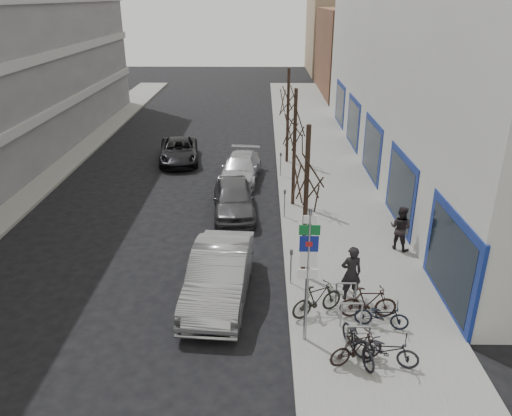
{
  "coord_description": "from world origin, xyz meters",
  "views": [
    {
      "loc": [
        1.18,
        -11.61,
        9.15
      ],
      "look_at": [
        0.95,
        5.14,
        2.0
      ],
      "focal_mm": 35.0,
      "sensor_mm": 36.0,
      "label": 1
    }
  ],
  "objects_px": {
    "lane_car": "(179,151)",
    "tree_far": "(288,94)",
    "parked_car_mid": "(234,198)",
    "bike_mid_inner": "(317,299)",
    "bike_far_curb": "(386,347)",
    "tree_mid": "(295,121)",
    "bike_near_left": "(359,339)",
    "pedestrian_far": "(401,228)",
    "bike_far_inner": "(368,302)",
    "parked_car_front": "(219,275)",
    "meter_mid": "(285,201)",
    "bike_rack": "(352,312)",
    "meter_front": "(291,263)",
    "pedestrian_near": "(351,273)",
    "highway_sign_pole": "(308,268)",
    "meter_back": "(281,162)",
    "bike_near_right": "(357,348)",
    "tree_near": "(307,168)",
    "bike_mid_curb": "(382,313)",
    "parked_car_back": "(241,168)"
  },
  "relations": [
    {
      "from": "bike_rack",
      "to": "meter_mid",
      "type": "distance_m",
      "value": 8.07
    },
    {
      "from": "bike_far_inner",
      "to": "parked_car_front",
      "type": "relative_size",
      "value": 0.34
    },
    {
      "from": "tree_near",
      "to": "bike_far_curb",
      "type": "relative_size",
      "value": 3.21
    },
    {
      "from": "highway_sign_pole",
      "to": "bike_far_curb",
      "type": "bearing_deg",
      "value": -25.49
    },
    {
      "from": "bike_mid_curb",
      "to": "pedestrian_near",
      "type": "relative_size",
      "value": 0.84
    },
    {
      "from": "tree_far",
      "to": "parked_car_mid",
      "type": "xyz_separation_m",
      "value": [
        -2.71,
        -7.41,
        -3.34
      ]
    },
    {
      "from": "parked_car_front",
      "to": "highway_sign_pole",
      "type": "bearing_deg",
      "value": -37.77
    },
    {
      "from": "bike_rack",
      "to": "tree_far",
      "type": "xyz_separation_m",
      "value": [
        -1.2,
        15.9,
        3.44
      ]
    },
    {
      "from": "bike_near_left",
      "to": "bike_far_curb",
      "type": "relative_size",
      "value": 1.07
    },
    {
      "from": "bike_mid_inner",
      "to": "bike_far_inner",
      "type": "distance_m",
      "value": 1.53
    },
    {
      "from": "parked_car_front",
      "to": "pedestrian_near",
      "type": "xyz_separation_m",
      "value": [
        4.19,
        -0.23,
        0.23
      ]
    },
    {
      "from": "lane_car",
      "to": "tree_far",
      "type": "bearing_deg",
      "value": -11.02
    },
    {
      "from": "parked_car_front",
      "to": "bike_far_curb",
      "type": "bearing_deg",
      "value": -31.35
    },
    {
      "from": "meter_mid",
      "to": "parked_car_front",
      "type": "relative_size",
      "value": 0.25
    },
    {
      "from": "bike_rack",
      "to": "bike_far_curb",
      "type": "xyz_separation_m",
      "value": [
        0.65,
        -1.59,
        0.01
      ]
    },
    {
      "from": "meter_front",
      "to": "pedestrian_near",
      "type": "distance_m",
      "value": 2.06
    },
    {
      "from": "bike_near_right",
      "to": "bike_near_left",
      "type": "bearing_deg",
      "value": -39.39
    },
    {
      "from": "bike_near_right",
      "to": "bike_mid_curb",
      "type": "xyz_separation_m",
      "value": [
        1.0,
        1.57,
        0.0
      ]
    },
    {
      "from": "bike_near_left",
      "to": "bike_mid_inner",
      "type": "distance_m",
      "value": 2.14
    },
    {
      "from": "tree_mid",
      "to": "meter_front",
      "type": "xyz_separation_m",
      "value": [
        -0.45,
        -7.0,
        -3.19
      ]
    },
    {
      "from": "bike_rack",
      "to": "bike_far_inner",
      "type": "xyz_separation_m",
      "value": [
        0.58,
        0.48,
        0.02
      ]
    },
    {
      "from": "bike_far_curb",
      "to": "pedestrian_far",
      "type": "bearing_deg",
      "value": 1.39
    },
    {
      "from": "highway_sign_pole",
      "to": "parked_car_front",
      "type": "xyz_separation_m",
      "value": [
        -2.6,
        2.32,
        -1.6
      ]
    },
    {
      "from": "tree_mid",
      "to": "pedestrian_far",
      "type": "height_order",
      "value": "tree_mid"
    },
    {
      "from": "bike_near_right",
      "to": "bike_mid_inner",
      "type": "bearing_deg",
      "value": 1.11
    },
    {
      "from": "meter_back",
      "to": "pedestrian_far",
      "type": "xyz_separation_m",
      "value": [
        4.29,
        -8.42,
        0.12
      ]
    },
    {
      "from": "bike_mid_curb",
      "to": "bike_mid_inner",
      "type": "xyz_separation_m",
      "value": [
        -1.83,
        0.61,
        0.06
      ]
    },
    {
      "from": "tree_far",
      "to": "meter_back",
      "type": "height_order",
      "value": "tree_far"
    },
    {
      "from": "highway_sign_pole",
      "to": "bike_near_right",
      "type": "xyz_separation_m",
      "value": [
        1.28,
        -0.96,
        -1.83
      ]
    },
    {
      "from": "bike_rack",
      "to": "bike_near_right",
      "type": "height_order",
      "value": "bike_near_right"
    },
    {
      "from": "parked_car_mid",
      "to": "highway_sign_pole",
      "type": "bearing_deg",
      "value": -79.86
    },
    {
      "from": "pedestrian_far",
      "to": "bike_near_left",
      "type": "bearing_deg",
      "value": 105.16
    },
    {
      "from": "meter_mid",
      "to": "pedestrian_far",
      "type": "height_order",
      "value": "pedestrian_far"
    },
    {
      "from": "highway_sign_pole",
      "to": "meter_front",
      "type": "relative_size",
      "value": 3.31
    },
    {
      "from": "bike_far_curb",
      "to": "lane_car",
      "type": "distance_m",
      "value": 19.66
    },
    {
      "from": "meter_back",
      "to": "lane_car",
      "type": "distance_m",
      "value": 6.6
    },
    {
      "from": "bike_rack",
      "to": "bike_mid_inner",
      "type": "bearing_deg",
      "value": 147.07
    },
    {
      "from": "bike_mid_inner",
      "to": "bike_far_curb",
      "type": "bearing_deg",
      "value": -171.96
    },
    {
      "from": "bike_near_right",
      "to": "pedestrian_far",
      "type": "xyz_separation_m",
      "value": [
        2.75,
        6.55,
        0.41
      ]
    },
    {
      "from": "tree_mid",
      "to": "tree_far",
      "type": "distance_m",
      "value": 6.5
    },
    {
      "from": "meter_front",
      "to": "bike_far_inner",
      "type": "distance_m",
      "value": 2.95
    },
    {
      "from": "parked_car_front",
      "to": "parked_car_mid",
      "type": "xyz_separation_m",
      "value": [
        0.09,
        6.78,
        -0.09
      ]
    },
    {
      "from": "bike_near_left",
      "to": "bike_mid_curb",
      "type": "xyz_separation_m",
      "value": [
        0.91,
        1.31,
        -0.08
      ]
    },
    {
      "from": "meter_back",
      "to": "bike_mid_inner",
      "type": "bearing_deg",
      "value": -86.84
    },
    {
      "from": "tree_far",
      "to": "bike_mid_inner",
      "type": "xyz_separation_m",
      "value": [
        0.26,
        -15.29,
        -3.42
      ]
    },
    {
      "from": "bike_mid_curb",
      "to": "parked_car_back",
      "type": "distance_m",
      "value": 13.85
    },
    {
      "from": "bike_mid_curb",
      "to": "bike_far_curb",
      "type": "height_order",
      "value": "bike_far_curb"
    },
    {
      "from": "tree_mid",
      "to": "bike_near_left",
      "type": "bearing_deg",
      "value": -83.74
    },
    {
      "from": "highway_sign_pole",
      "to": "parked_car_mid",
      "type": "xyz_separation_m",
      "value": [
        -2.51,
        9.11,
        -1.69
      ]
    },
    {
      "from": "bike_near_right",
      "to": "tree_mid",
      "type": "bearing_deg",
      "value": -13.95
    }
  ]
}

